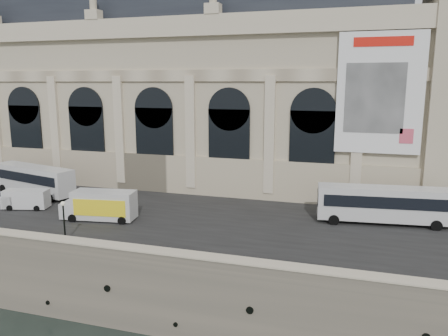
{
  "coord_description": "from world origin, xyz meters",
  "views": [
    {
      "loc": [
        20.79,
        -28.95,
        20.16
      ],
      "look_at": [
        5.31,
        22.0,
        9.71
      ],
      "focal_mm": 35.0,
      "sensor_mm": 36.0,
      "label": 1
    }
  ],
  "objects_px": {
    "van_c": "(24,199)",
    "bus_left": "(34,179)",
    "bus_right": "(383,204)",
    "lamp_right": "(64,222)",
    "box_truck": "(100,205)"
  },
  "relations": [
    {
      "from": "bus_right",
      "to": "lamp_right",
      "type": "xyz_separation_m",
      "value": [
        -27.42,
        -13.98,
        -0.22
      ]
    },
    {
      "from": "bus_right",
      "to": "van_c",
      "type": "distance_m",
      "value": 39.21
    },
    {
      "from": "box_truck",
      "to": "lamp_right",
      "type": "height_order",
      "value": "lamp_right"
    },
    {
      "from": "bus_left",
      "to": "van_c",
      "type": "distance_m",
      "value": 6.52
    },
    {
      "from": "bus_left",
      "to": "van_c",
      "type": "height_order",
      "value": "bus_left"
    },
    {
      "from": "lamp_right",
      "to": "bus_left",
      "type": "bearing_deg",
      "value": 137.3
    },
    {
      "from": "bus_left",
      "to": "lamp_right",
      "type": "xyz_separation_m",
      "value": [
        14.53,
        -13.41,
        -0.17
      ]
    },
    {
      "from": "van_c",
      "to": "bus_left",
      "type": "bearing_deg",
      "value": 120.16
    },
    {
      "from": "van_c",
      "to": "box_truck",
      "type": "xyz_separation_m",
      "value": [
        10.6,
        -1.03,
        0.42
      ]
    },
    {
      "from": "bus_left",
      "to": "box_truck",
      "type": "xyz_separation_m",
      "value": [
        13.84,
        -6.6,
        -0.53
      ]
    },
    {
      "from": "lamp_right",
      "to": "van_c",
      "type": "bearing_deg",
      "value": 145.25
    },
    {
      "from": "bus_right",
      "to": "box_truck",
      "type": "bearing_deg",
      "value": -165.68
    },
    {
      "from": "van_c",
      "to": "bus_right",
      "type": "bearing_deg",
      "value": 9.03
    },
    {
      "from": "bus_left",
      "to": "lamp_right",
      "type": "height_order",
      "value": "lamp_right"
    },
    {
      "from": "bus_left",
      "to": "van_c",
      "type": "bearing_deg",
      "value": -59.84
    }
  ]
}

